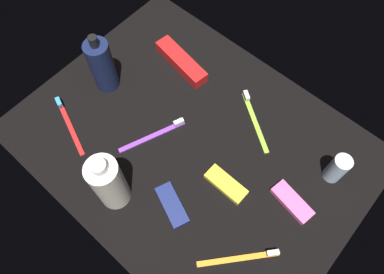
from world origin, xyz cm
name	(u,v)px	position (x,y,z in cm)	size (l,w,h in cm)	color
ground_plane	(192,143)	(0.00, 0.00, -0.60)	(84.00, 64.00, 1.20)	black
lotion_bottle	(102,65)	(-28.80, -1.73, 7.96)	(6.17, 6.17, 18.31)	#151E41
bodywash_bottle	(109,183)	(-4.27, -21.97, 8.63)	(6.92, 6.92, 18.94)	silver
deodorant_stick	(337,169)	(30.78, 15.45, 4.39)	(4.11, 4.11, 8.78)	silver
toothbrush_lime	(254,118)	(7.49, 15.57, 0.61)	(15.59, 11.07, 2.10)	#8CD133
toothbrush_purple	(156,134)	(-8.15, -4.44, 0.61)	(7.74, 17.18, 2.10)	purple
toothbrush_orange	(243,258)	(26.67, -13.58, 0.61)	(12.68, 14.40, 2.10)	orange
toothbrush_red	(68,123)	(-27.25, -16.96, 0.61)	(17.31, 7.35, 2.10)	red
toothpaste_box_red	(181,62)	(-18.03, 15.99, 1.60)	(17.60, 4.40, 3.20)	red
snack_bar_pink	(292,202)	(27.57, 3.58, 0.75)	(10.40, 4.00, 1.50)	#E55999
snack_bar_navy	(172,205)	(7.34, -15.26, 0.75)	(10.40, 4.00, 1.50)	navy
snack_bar_yellow	(226,184)	(13.45, -3.17, 0.75)	(10.40, 4.00, 1.50)	yellow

